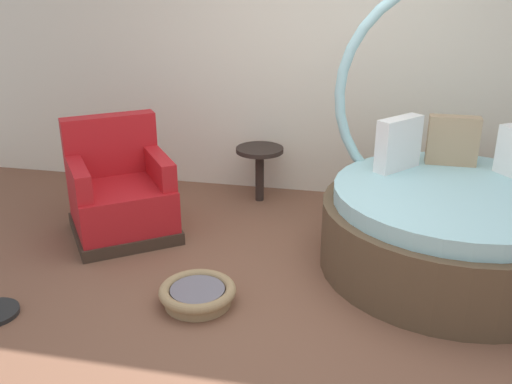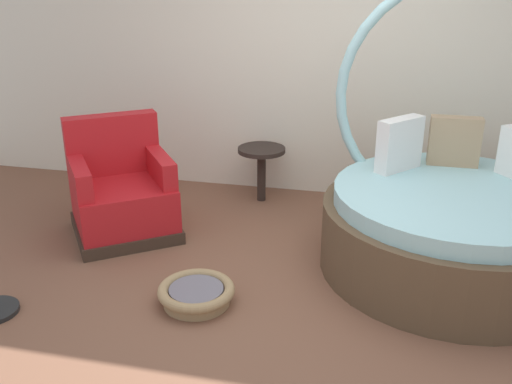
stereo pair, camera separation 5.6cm
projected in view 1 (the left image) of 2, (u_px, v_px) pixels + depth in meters
ground_plane at (294, 301)px, 3.80m from camera, size 8.00×8.00×0.02m
back_wall at (331, 52)px, 5.16m from camera, size 8.00×0.12×2.70m
round_daybed at (452, 213)px, 4.12m from camera, size 1.87×1.87×2.08m
red_armchair at (120, 195)px, 4.65m from camera, size 1.11×1.11×0.94m
pet_basket at (198, 294)px, 3.72m from camera, size 0.51×0.51×0.13m
side_table at (260, 157)px, 5.26m from camera, size 0.44×0.44×0.52m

